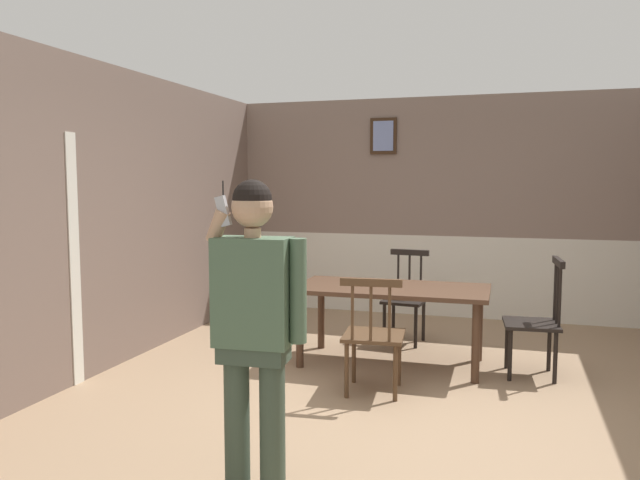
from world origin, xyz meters
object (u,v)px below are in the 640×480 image
Objects in this scene: chair_near_window at (536,321)px; person_figure at (255,315)px; chair_by_doorway at (405,298)px; chair_at_table_head at (373,335)px; dining_table at (391,296)px.

person_figure is (-1.53, -2.59, 0.49)m from chair_near_window.
chair_by_doorway is 1.66m from chair_at_table_head.
chair_at_table_head is (-1.26, -0.85, -0.01)m from chair_near_window.
chair_at_table_head is at bearing 96.49° from chair_by_doorway.
chair_by_doorway is 0.57× the size of person_figure.
dining_table is 1.85× the size of chair_at_table_head.
chair_near_window is 3.05m from person_figure.
person_figure is at bearing -95.78° from dining_table.
person_figure reaches higher than chair_near_window.
chair_near_window is at bearing 153.39° from chair_by_doorway.
dining_table is 0.85m from chair_at_table_head.
dining_table is at bearing 96.23° from chair_by_doorway.
chair_near_window is 0.61× the size of person_figure.
chair_by_doorway is 3.46m from person_figure.
chair_at_table_head is at bearing 119.38° from chair_near_window.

